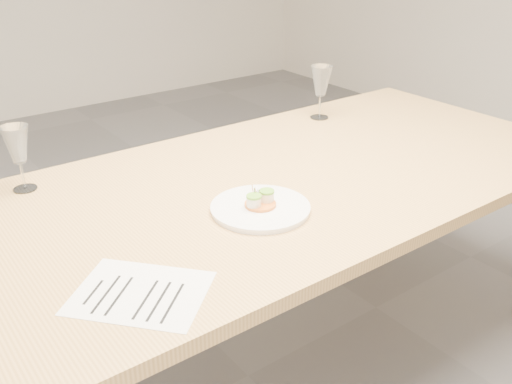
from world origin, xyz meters
TOP-DOWN VIEW (x-y plane):
  - ground at (0.00, 0.00)m, footprint 7.00×7.00m
  - dining_table at (0.00, 0.00)m, footprint 2.40×1.00m
  - dinner_plate at (-0.06, -0.15)m, footprint 0.28×0.28m
  - recipe_sheet at (-0.50, -0.30)m, footprint 0.35×0.36m
  - wine_glass_1 at (-0.54, 0.38)m, footprint 0.08×0.08m
  - wine_glass_2 at (0.62, 0.36)m, footprint 0.08×0.08m

SIDE VIEW (x-z plane):
  - ground at x=0.00m, z-range 0.00..0.00m
  - dining_table at x=0.00m, z-range 0.31..1.06m
  - recipe_sheet at x=-0.50m, z-range 0.75..0.75m
  - dinner_plate at x=-0.06m, z-range 0.73..0.80m
  - wine_glass_1 at x=-0.54m, z-range 0.79..0.99m
  - wine_glass_2 at x=0.62m, z-range 0.79..1.00m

